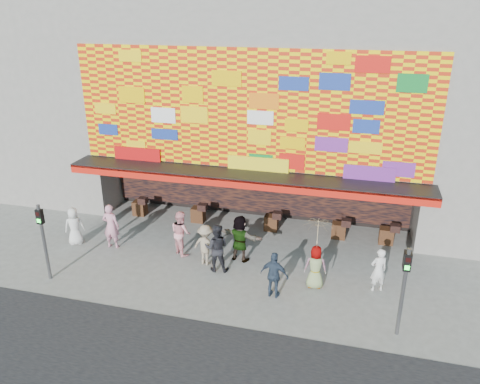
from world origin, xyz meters
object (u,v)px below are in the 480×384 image
(ped_d, at_px, (206,245))
(ped_f, at_px, (240,238))
(ped_c, at_px, (217,248))
(ped_e, at_px, (274,275))
(ped_g, at_px, (315,267))
(parasol, at_px, (318,233))
(ped_h, at_px, (378,270))
(signal_right, at_px, (404,283))
(ped_a, at_px, (74,226))
(signal_left, at_px, (43,234))
(ped_b, at_px, (111,226))
(ped_i, at_px, (181,233))

(ped_d, distance_m, ped_f, 1.38)
(ped_c, xyz_separation_m, ped_d, (-0.55, 0.33, -0.13))
(ped_e, height_order, ped_g, ped_e)
(ped_e, bearing_deg, parasol, -135.69)
(ped_e, xyz_separation_m, ped_h, (3.49, 1.32, -0.03))
(signal_right, xyz_separation_m, parasol, (-2.78, 1.96, 0.33))
(ped_a, bearing_deg, signal_left, 73.79)
(signal_right, xyz_separation_m, ped_b, (-11.35, 2.81, -0.89))
(signal_right, xyz_separation_m, ped_d, (-7.10, 2.51, -1.03))
(ped_b, height_order, parasol, parasol)
(ped_e, bearing_deg, signal_right, 174.53)
(ped_d, relative_size, ped_f, 0.87)
(ped_d, relative_size, ped_i, 0.89)
(ped_a, relative_size, ped_g, 1.01)
(signal_left, height_order, ped_h, signal_left)
(signal_left, xyz_separation_m, ped_f, (6.51, 3.15, -0.90))
(ped_c, xyz_separation_m, ped_i, (-1.79, 0.89, -0.02))
(signal_left, xyz_separation_m, ped_h, (11.79, 2.32, -1.03))
(ped_e, distance_m, parasol, 2.10)
(signal_right, bearing_deg, parasol, 144.91)
(signal_left, bearing_deg, ped_a, 102.67)
(signal_left, xyz_separation_m, ped_g, (9.62, 1.96, -1.04))
(ped_a, xyz_separation_m, ped_d, (5.90, -0.16, 0.01))
(ped_d, bearing_deg, ped_h, -167.46)
(signal_right, distance_m, ped_e, 4.33)
(ped_c, bearing_deg, ped_f, -132.84)
(signal_right, relative_size, ped_a, 1.82)
(ped_a, xyz_separation_m, ped_g, (10.22, -0.71, -0.00))
(ped_f, relative_size, ped_g, 1.17)
(ped_h, relative_size, ped_i, 0.89)
(ped_a, relative_size, ped_i, 0.88)
(signal_left, relative_size, ped_c, 1.57)
(ped_a, distance_m, ped_h, 12.40)
(ped_h, bearing_deg, ped_g, -14.75)
(ped_a, xyz_separation_m, ped_i, (4.66, 0.40, 0.11))
(signal_right, height_order, ped_d, signal_right)
(signal_left, xyz_separation_m, ped_a, (-0.60, 2.67, -1.03))
(ped_b, relative_size, ped_g, 1.18)
(signal_right, bearing_deg, ped_h, 104.68)
(ped_c, bearing_deg, ped_b, -15.99)
(ped_a, height_order, ped_h, ped_h)
(ped_d, xyz_separation_m, ped_e, (3.01, -1.51, 0.03))
(ped_g, height_order, parasol, parasol)
(ped_i, bearing_deg, ped_c, -166.83)
(ped_e, bearing_deg, ped_f, -41.84)
(signal_left, distance_m, parasol, 9.82)
(ped_f, distance_m, ped_h, 5.35)
(ped_b, bearing_deg, ped_a, 1.03)
(ped_e, xyz_separation_m, parasol, (1.31, 0.95, 1.33))
(signal_right, xyz_separation_m, ped_h, (-0.61, 2.32, -1.03))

